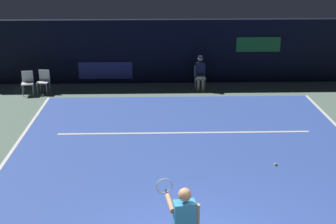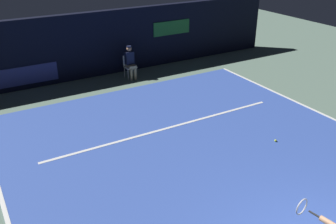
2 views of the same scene
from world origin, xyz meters
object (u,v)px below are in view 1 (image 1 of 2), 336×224
at_px(courtside_chair_far, 44,80).
at_px(line_judge_on_chair, 200,72).
at_px(courtside_chair_near, 28,81).
at_px(tennis_ball, 276,164).

bearing_deg(courtside_chair_far, line_judge_on_chair, 3.10).
bearing_deg(line_judge_on_chair, courtside_chair_near, -175.83).
height_order(line_judge_on_chair, tennis_ball, line_judge_on_chair).
bearing_deg(line_judge_on_chair, tennis_ball, -78.77).
xyz_separation_m(line_judge_on_chair, courtside_chair_far, (-6.08, -0.33, -0.18)).
height_order(courtside_chair_far, tennis_ball, courtside_chair_far).
distance_m(courtside_chair_near, tennis_ball, 10.19).
distance_m(line_judge_on_chair, tennis_ball, 6.95).
relative_size(courtside_chair_near, courtside_chair_far, 1.00).
bearing_deg(courtside_chair_near, courtside_chair_far, 15.30).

